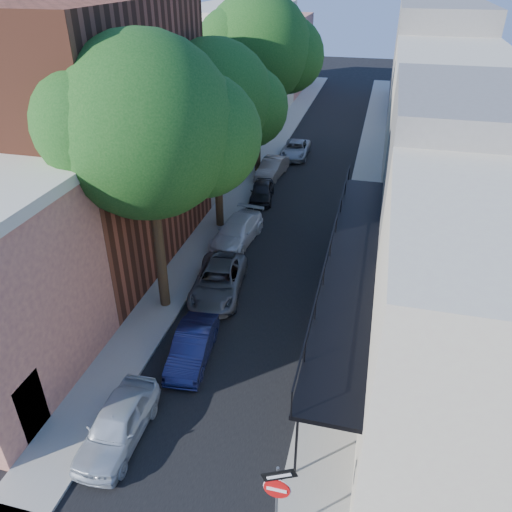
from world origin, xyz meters
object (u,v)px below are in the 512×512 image
Objects in this scene: oak_near at (160,130)px; parked_car_a at (118,424)px; parked_car_f at (272,168)px; oak_mid at (224,102)px; parked_car_d at (237,231)px; parked_car_b at (192,346)px; parked_car_g at (296,149)px; pedestrian at (330,393)px; parked_car_e at (262,191)px; parked_car_c at (218,281)px; sign_post at (277,491)px; oak_far at (265,51)px.

oak_near is 10.33m from parked_car_a.
oak_mid is at bearing -90.11° from parked_car_f.
parked_car_b is at bearing -78.41° from parked_car_d.
oak_near is at bearing 96.43° from parked_car_a.
oak_near is 9.55m from parked_car_d.
parked_car_a is at bearing -108.73° from parked_car_b.
parked_car_g is 2.22× the size of pedestrian.
parked_car_a is 0.91× the size of parked_car_g.
parked_car_d is 1.07× the size of parked_car_g.
pedestrian is (6.33, -16.77, 0.49)m from parked_car_e.
pedestrian reaches higher than parked_car_c.
parked_car_d is 9.85m from parked_car_f.
parked_car_d is at bearing 49.50° from pedestrian.
sign_post is 0.86× the size of parked_car_e.
parked_car_g is (0.63, 8.67, 0.00)m from parked_car_e.
pedestrian is at bearing -21.60° from parked_car_b.
sign_post is 0.80× the size of parked_car_b.
parked_car_f is (-0.25, 9.84, 0.00)m from parked_car_d.
parked_car_d is at bearing 89.12° from parked_car_c.
parked_car_c is (1.61, -6.70, -6.41)m from oak_mid.
parked_car_a is 1.12× the size of parked_car_e.
parked_car_b reaches higher than parked_car_e.
parked_car_g is (0.87, 4.64, -0.07)m from parked_car_f.
parked_car_f is (-0.19, 23.33, -0.00)m from parked_car_a.
oak_mid is (-0.05, 7.97, -0.82)m from oak_near.
parked_car_a reaches higher than parked_car_c.
oak_far reaches higher than sign_post.
parked_car_e is at bearing -78.44° from oak_far.
parked_car_b is at bearing -84.48° from oak_far.
parked_car_e is 0.81× the size of parked_car_g.
oak_mid reaches higher than parked_car_g.
oak_mid reaches higher than parked_car_f.
pedestrian is at bearing -78.37° from parked_car_g.
parked_car_e is 4.03m from parked_car_f.
parked_car_b is (2.02, -11.19, -6.44)m from oak_mid.
parked_car_c reaches higher than parked_car_g.
oak_mid reaches higher than parked_car_e.
parked_car_e is (1.03, -5.03, -7.67)m from oak_far.
oak_near is 2.94× the size of parked_car_a.
parked_car_b is 1.08× the size of parked_car_e.
parked_car_c is (-4.96, 10.55, -1.39)m from sign_post.
parked_car_f is 2.08× the size of pedestrian.
parked_car_e is at bearing 40.18° from pedestrian.
parked_car_f is at bearing 37.03° from pedestrian.
parked_car_b is (0.97, 4.10, -0.05)m from parked_car_a.
oak_mid reaches higher than parked_car_a.
oak_far reaches higher than parked_car_c.
parked_car_d is at bearing 90.19° from parked_car_b.
oak_near is at bearing -95.63° from parked_car_g.
parked_car_f is 21.81m from pedestrian.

